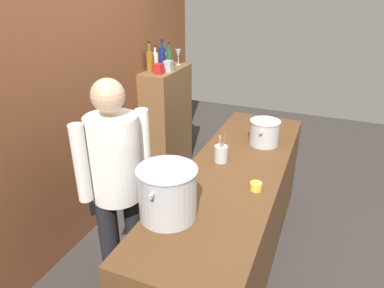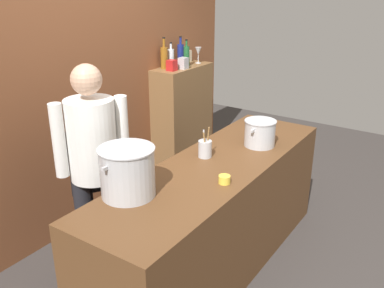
{
  "view_description": "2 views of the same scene",
  "coord_description": "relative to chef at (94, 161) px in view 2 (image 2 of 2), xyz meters",
  "views": [
    {
      "loc": [
        -2.24,
        -0.57,
        2.18
      ],
      "look_at": [
        0.11,
        0.39,
        0.99
      ],
      "focal_mm": 32.7,
      "sensor_mm": 36.0,
      "label": 1
    },
    {
      "loc": [
        -2.45,
        -1.45,
        2.19
      ],
      "look_at": [
        0.22,
        0.35,
        0.91
      ],
      "focal_mm": 39.79,
      "sensor_mm": 36.0,
      "label": 2
    }
  ],
  "objects": [
    {
      "name": "prep_counter",
      "position": [
        0.56,
        -0.67,
        -0.51
      ],
      "size": [
        2.43,
        0.7,
        0.9
      ],
      "primitive_type": "cube",
      "color": "brown",
      "rests_on": "ground_plane"
    },
    {
      "name": "bar_cabinet",
      "position": [
        1.83,
        0.52,
        -0.32
      ],
      "size": [
        0.76,
        0.32,
        1.28
      ],
      "primitive_type": "cube",
      "color": "brown",
      "rests_on": "ground_plane"
    },
    {
      "name": "wine_bottle_green",
      "position": [
        1.88,
        0.5,
        0.43
      ],
      "size": [
        0.06,
        0.06,
        0.28
      ],
      "color": "#1E592D",
      "rests_on": "bar_cabinet"
    },
    {
      "name": "utensil_crock",
      "position": [
        0.64,
        -0.53,
        0.0
      ],
      "size": [
        0.1,
        0.1,
        0.24
      ],
      "color": "#B7BABF",
      "rests_on": "prep_counter"
    },
    {
      "name": "stockpot_large",
      "position": [
        -0.14,
        -0.46,
        0.09
      ],
      "size": [
        0.41,
        0.35,
        0.32
      ],
      "color": "#B7BABF",
      "rests_on": "prep_counter"
    },
    {
      "name": "wine_glass_wide",
      "position": [
        2.07,
        0.47,
        0.44
      ],
      "size": [
        0.07,
        0.07,
        0.18
      ],
      "color": "silver",
      "rests_on": "bar_cabinet"
    },
    {
      "name": "spice_tin_cream",
      "position": [
        2.08,
        0.63,
        0.38
      ],
      "size": [
        0.07,
        0.07,
        0.13
      ],
      "primitive_type": "cube",
      "color": "beige",
      "rests_on": "bar_cabinet"
    },
    {
      "name": "stockpot_small",
      "position": [
        1.08,
        -0.77,
        0.04
      ],
      "size": [
        0.32,
        0.26,
        0.21
      ],
      "color": "#B7BABF",
      "rests_on": "prep_counter"
    },
    {
      "name": "wine_bottle_amber",
      "position": [
        1.63,
        0.61,
        0.43
      ],
      "size": [
        0.07,
        0.07,
        0.32
      ],
      "color": "#8C5919",
      "rests_on": "bar_cabinet"
    },
    {
      "name": "butter_jar",
      "position": [
        0.33,
        -0.88,
        -0.04
      ],
      "size": [
        0.08,
        0.08,
        0.05
      ],
      "primitive_type": "cylinder",
      "color": "yellow",
      "rests_on": "prep_counter"
    },
    {
      "name": "spice_tin_red",
      "position": [
        1.59,
        0.48,
        0.37
      ],
      "size": [
        0.09,
        0.09,
        0.11
      ],
      "primitive_type": "cube",
      "color": "red",
      "rests_on": "bar_cabinet"
    },
    {
      "name": "ground_plane",
      "position": [
        0.56,
        -0.67,
        -0.96
      ],
      "size": [
        8.0,
        8.0,
        0.0
      ],
      "primitive_type": "plane",
      "color": "#383330"
    },
    {
      "name": "brick_back_panel",
      "position": [
        0.56,
        0.73,
        0.54
      ],
      "size": [
        4.4,
        0.1,
        3.0
      ],
      "primitive_type": "cube",
      "color": "brown",
      "rests_on": "ground_plane"
    },
    {
      "name": "spice_tin_silver",
      "position": [
        1.73,
        0.43,
        0.37
      ],
      "size": [
        0.08,
        0.08,
        0.12
      ],
      "primitive_type": "cube",
      "color": "#B2B2B7",
      "rests_on": "bar_cabinet"
    },
    {
      "name": "wine_bottle_cobalt",
      "position": [
        1.91,
        0.6,
        0.43
      ],
      "size": [
        0.07,
        0.07,
        0.3
      ],
      "color": "navy",
      "rests_on": "bar_cabinet"
    },
    {
      "name": "wine_bottle_clear",
      "position": [
        1.72,
        0.59,
        0.42
      ],
      "size": [
        0.06,
        0.06,
        0.26
      ],
      "color": "silver",
      "rests_on": "bar_cabinet"
    },
    {
      "name": "chef",
      "position": [
        0.0,
        0.0,
        0.0
      ],
      "size": [
        0.47,
        0.41,
        1.66
      ],
      "rotation": [
        0.0,
        0.0,
        2.6
      ],
      "color": "black",
      "rests_on": "ground_plane"
    }
  ]
}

